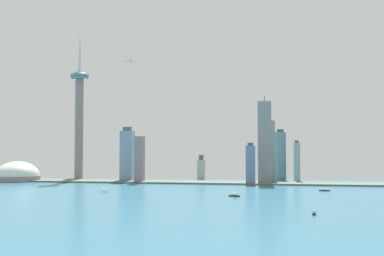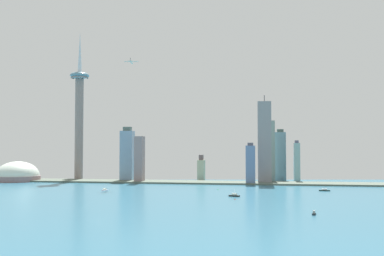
{
  "view_description": "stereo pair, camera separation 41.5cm",
  "coord_description": "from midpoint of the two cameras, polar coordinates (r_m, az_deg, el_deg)",
  "views": [
    {
      "loc": [
        163.18,
        -430.24,
        71.5
      ],
      "look_at": [
        20.08,
        451.39,
        109.44
      ],
      "focal_mm": 42.4,
      "sensor_mm": 36.0,
      "label": 1
    },
    {
      "loc": [
        163.59,
        -430.18,
        71.5
      ],
      "look_at": [
        20.08,
        451.39,
        109.44
      ],
      "focal_mm": 42.4,
      "sensor_mm": 36.0,
      "label": 2
    }
  ],
  "objects": [
    {
      "name": "skyscraper_3",
      "position": [
        912.88,
        9.11,
        -1.8
      ],
      "size": [
        26.6,
        27.31,
        175.39
      ],
      "color": "gray",
      "rests_on": "ground"
    },
    {
      "name": "stadium_dome",
      "position": [
        1027.31,
        -21.12,
        -5.68
      ],
      "size": [
        94.0,
        94.0,
        60.62
      ],
      "color": "gray",
      "rests_on": "ground"
    },
    {
      "name": "skyscraper_5",
      "position": [
        967.12,
        -8.17,
        -3.41
      ],
      "size": [
        26.87,
        21.38,
        114.52
      ],
      "color": "#7B9AB7",
      "rests_on": "ground"
    },
    {
      "name": "skyscraper_6",
      "position": [
        1061.69,
        -13.95,
        -2.89
      ],
      "size": [
        14.66,
        15.04,
        129.49
      ],
      "color": "slate",
      "rests_on": "ground"
    },
    {
      "name": "ground_plane",
      "position": [
        465.71,
        -11.66,
        -11.21
      ],
      "size": [
        6000.0,
        6000.0,
        0.0
      ],
      "primitive_type": "plane",
      "color": "#2E6780"
    },
    {
      "name": "boat_2",
      "position": [
        502.38,
        15.09,
        -10.33
      ],
      "size": [
        5.01,
        7.71,
        4.87
      ],
      "rotation": [
        0.0,
        0.0,
        4.37
      ],
      "color": "#212A2E",
      "rests_on": "ground"
    },
    {
      "name": "observation_tower",
      "position": [
        1019.48,
        -14.01,
        2.4
      ],
      "size": [
        41.48,
        41.48,
        326.05
      ],
      "color": "gray",
      "rests_on": "ground"
    },
    {
      "name": "channel_buoy_1",
      "position": [
        767.31,
        3.28,
        -7.72
      ],
      "size": [
        1.77,
        1.77,
        1.56
      ],
      "primitive_type": "cone",
      "color": "green",
      "rests_on": "ground"
    },
    {
      "name": "skyscraper_7",
      "position": [
        959.13,
        9.82,
        -2.88
      ],
      "size": [
        18.97,
        13.09,
        126.97
      ],
      "color": "gray",
      "rests_on": "ground"
    },
    {
      "name": "boat_3",
      "position": [
        764.14,
        -10.92,
        -7.65
      ],
      "size": [
        6.96,
        14.29,
        9.18
      ],
      "rotation": [
        0.0,
        0.0,
        4.57
      ],
      "color": "white",
      "rests_on": "ground"
    },
    {
      "name": "skyscraper_1",
      "position": [
        882.34,
        7.36,
        -4.56
      ],
      "size": [
        18.04,
        13.25,
        80.21
      ],
      "color": "slate",
      "rests_on": "ground"
    },
    {
      "name": "airplane",
      "position": [
        898.23,
        -7.66,
        8.21
      ],
      "size": [
        28.33,
        27.9,
        7.87
      ],
      "rotation": [
        0.0,
        0.0,
        1.72
      ],
      "color": "#B1C8BE"
    },
    {
      "name": "waterfront_pier",
      "position": [
        914.76,
        -1.1,
        -6.81
      ],
      "size": [
        795.9,
        67.63,
        3.2
      ],
      "primitive_type": "cube",
      "color": "#566355",
      "rests_on": "ground"
    },
    {
      "name": "skyscraper_8",
      "position": [
        992.09,
        11.05,
        -3.45
      ],
      "size": [
        22.9,
        22.35,
        110.16
      ],
      "color": "#6C8E9B",
      "rests_on": "ground"
    },
    {
      "name": "skyscraper_0",
      "position": [
        927.17,
        -6.63,
        -3.94
      ],
      "size": [
        16.8,
        22.79,
        93.66
      ],
      "color": "gray",
      "rests_on": "ground"
    },
    {
      "name": "boat_0",
      "position": [
        776.94,
        16.31,
        -7.52
      ],
      "size": [
        17.79,
        7.24,
        3.52
      ],
      "rotation": [
        0.0,
        0.0,
        6.23
      ],
      "color": "#0D292A",
      "rests_on": "ground"
    },
    {
      "name": "boat_1",
      "position": [
        666.11,
        5.33,
        -8.43
      ],
      "size": [
        16.7,
        11.05,
        9.88
      ],
      "rotation": [
        0.0,
        0.0,
        5.92
      ],
      "color": "black",
      "rests_on": "ground"
    },
    {
      "name": "channel_buoy_0",
      "position": [
        628.38,
        5.41,
        -8.87
      ],
      "size": [
        1.82,
        1.82,
        1.76
      ],
      "primitive_type": "cone",
      "color": "#E54C19",
      "rests_on": "ground"
    },
    {
      "name": "skyscraper_4",
      "position": [
        994.13,
        1.15,
        -5.16
      ],
      "size": [
        15.01,
        21.35,
        54.84
      ],
      "color": "#ACB393",
      "rests_on": "ground"
    },
    {
      "name": "skyscraper_2",
      "position": [
        966.25,
        13.04,
        -4.17
      ],
      "size": [
        12.29,
        23.1,
        85.63
      ],
      "color": "#86B0B0",
      "rests_on": "ground"
    }
  ]
}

